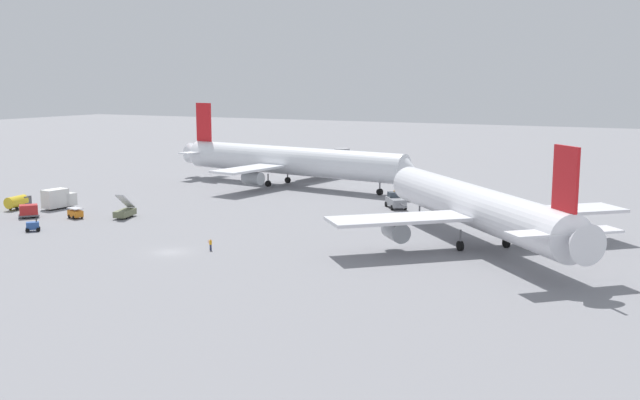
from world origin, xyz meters
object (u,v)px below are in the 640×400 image
(airliner_being_pushed, at_px, (475,207))
(pushback_tug, at_px, (396,201))
(gse_fuel_bowser_stubby, at_px, (18,202))
(gse_gpu_cart_small, at_px, (33,226))
(gse_catering_truck_tall, at_px, (59,199))
(gse_stair_truck_yellow, at_px, (125,211))
(airliner_at_gate_left, at_px, (290,161))
(gse_container_dolly_flat, at_px, (29,211))
(jet_bridge, at_px, (326,158))
(gse_baggage_cart_near_cluster, at_px, (75,213))
(ground_crew_marshaller_foreground, at_px, (211,244))

(airliner_being_pushed, xyz_separation_m, pushback_tug, (-20.34, 22.59, -3.99))
(pushback_tug, xyz_separation_m, gse_fuel_bowser_stubby, (-58.28, -31.27, 0.06))
(gse_gpu_cart_small, relative_size, gse_catering_truck_tall, 0.43)
(gse_fuel_bowser_stubby, bearing_deg, gse_stair_truck_yellow, 5.81)
(airliner_at_gate_left, bearing_deg, gse_container_dolly_flat, -111.03)
(gse_catering_truck_tall, bearing_deg, gse_gpu_cart_small, -53.99)
(gse_stair_truck_yellow, bearing_deg, pushback_tug, 38.81)
(jet_bridge, bearing_deg, gse_baggage_cart_near_cluster, -98.85)
(gse_gpu_cart_small, height_order, gse_fuel_bowser_stubby, gse_fuel_bowser_stubby)
(airliner_at_gate_left, bearing_deg, pushback_tug, -27.15)
(airliner_being_pushed, height_order, gse_baggage_cart_near_cluster, airliner_being_pushed)
(gse_gpu_cart_small, distance_m, gse_fuel_bowser_stubby, 21.66)
(pushback_tug, bearing_deg, gse_fuel_bowser_stubby, -151.79)
(gse_stair_truck_yellow, bearing_deg, gse_container_dolly_flat, -152.34)
(gse_catering_truck_tall, xyz_separation_m, gse_stair_truck_yellow, (16.42, -1.45, -0.73))
(gse_stair_truck_yellow, distance_m, gse_fuel_bowser_stubby, 22.33)
(gse_container_dolly_flat, relative_size, gse_fuel_bowser_stubby, 0.75)
(gse_catering_truck_tall, bearing_deg, pushback_tug, 27.70)
(ground_crew_marshaller_foreground, distance_m, jet_bridge, 81.39)
(ground_crew_marshaller_foreground, bearing_deg, pushback_tug, 77.12)
(gse_gpu_cart_small, height_order, jet_bridge, jet_bridge)
(gse_catering_truck_tall, bearing_deg, airliner_at_gate_left, 62.52)
(pushback_tug, height_order, gse_fuel_bowser_stubby, pushback_tug)
(airliner_being_pushed, height_order, ground_crew_marshaller_foreground, airliner_being_pushed)
(airliner_at_gate_left, xyz_separation_m, gse_fuel_bowser_stubby, (-28.16, -46.71, -4.05))
(gse_gpu_cart_small, bearing_deg, gse_container_dolly_flat, 141.26)
(gse_gpu_cart_small, bearing_deg, jet_bridge, 83.91)
(gse_stair_truck_yellow, relative_size, gse_fuel_bowser_stubby, 0.96)
(gse_container_dolly_flat, height_order, jet_bridge, jet_bridge)
(airliner_being_pushed, xyz_separation_m, gse_catering_truck_tall, (-72.83, -4.96, -3.50))
(gse_catering_truck_tall, relative_size, ground_crew_marshaller_foreground, 3.84)
(airliner_at_gate_left, height_order, gse_stair_truck_yellow, airliner_at_gate_left)
(pushback_tug, bearing_deg, ground_crew_marshaller_foreground, -102.88)
(ground_crew_marshaller_foreground, bearing_deg, airliner_at_gate_left, 109.64)
(gse_container_dolly_flat, bearing_deg, gse_catering_truck_tall, 105.71)
(gse_gpu_cart_small, height_order, gse_container_dolly_flat, gse_container_dolly_flat)
(pushback_tug, relative_size, gse_container_dolly_flat, 1.96)
(pushback_tug, bearing_deg, gse_stair_truck_yellow, -141.19)
(gse_baggage_cart_near_cluster, relative_size, gse_container_dolly_flat, 0.79)
(gse_catering_truck_tall, height_order, ground_crew_marshaller_foreground, gse_catering_truck_tall)
(gse_baggage_cart_near_cluster, height_order, jet_bridge, jet_bridge)
(airliner_being_pushed, xyz_separation_m, gse_stair_truck_yellow, (-56.41, -6.41, -4.24))
(gse_stair_truck_yellow, relative_size, ground_crew_marshaller_foreground, 3.13)
(airliner_at_gate_left, relative_size, gse_catering_truck_tall, 9.89)
(pushback_tug, relative_size, gse_gpu_cart_small, 2.89)
(gse_gpu_cart_small, bearing_deg, gse_catering_truck_tall, 126.01)
(jet_bridge, bearing_deg, airliner_at_gate_left, -84.50)
(gse_container_dolly_flat, xyz_separation_m, gse_fuel_bowser_stubby, (-8.26, 5.05, 0.16))
(airliner_at_gate_left, xyz_separation_m, ground_crew_marshaller_foreground, (20.51, -57.48, -4.57))
(airliner_being_pushed, xyz_separation_m, gse_fuel_bowser_stubby, (-78.62, -8.67, -3.93))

